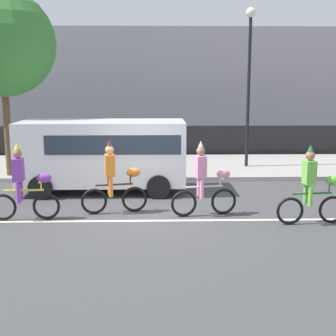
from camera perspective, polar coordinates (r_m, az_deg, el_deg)
name	(u,v)px	position (r m, az deg, el deg)	size (l,w,h in m)	color
ground_plane	(142,215)	(12.02, -3.16, -5.76)	(80.00, 80.00, 0.00)	#424244
road_centre_line	(142,221)	(11.54, -3.23, -6.43)	(36.00, 0.14, 0.01)	beige
sidewalk_curb	(147,167)	(18.33, -2.60, 0.17)	(60.00, 5.00, 0.15)	#9E9B93
fence_line	(148,141)	(21.10, -2.47, 3.26)	(40.00, 0.08, 1.40)	black
building_backdrop	(112,85)	(29.66, -6.86, 9.97)	(28.00, 8.00, 6.24)	#99939E
parade_cyclist_purple	(24,187)	(11.91, -17.15, -2.19)	(1.72, 0.50, 1.92)	black
parade_cyclist_orange	(115,181)	(12.09, -6.52, -1.60)	(1.70, 0.54, 1.92)	black
parade_cyclist_pink	(205,183)	(11.82, 4.50, -1.84)	(1.70, 0.54, 1.92)	black
parade_cyclist_lime	(313,190)	(11.60, 17.25, -2.53)	(1.72, 0.50, 1.92)	black
parked_van_white	(105,150)	(14.47, -7.66, 2.13)	(5.00, 2.22, 2.18)	white
street_lamp_post	(249,64)	(18.00, 9.88, 12.35)	(0.36, 0.36, 5.86)	black
street_tree_near_lamp	(2,44)	(16.96, -19.57, 14.10)	(3.54, 3.54, 6.23)	brown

